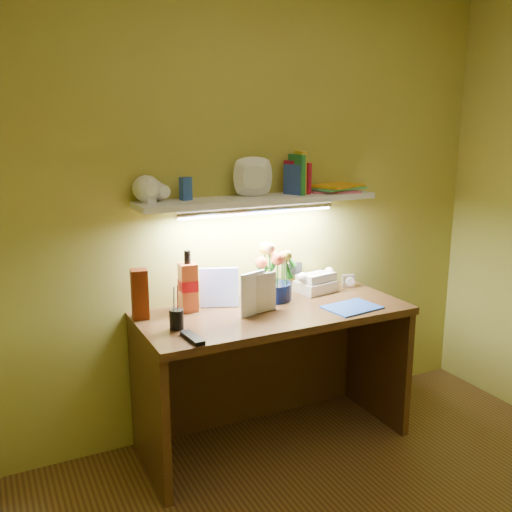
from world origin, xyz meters
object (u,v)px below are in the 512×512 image
Objects in this scene: flower_bouquet at (274,270)px; telephone at (316,281)px; desk_clock at (348,281)px; whisky_bottle at (188,281)px; desk at (274,377)px.

flower_bouquet is 1.55× the size of telephone.
desk_clock is at bearing -10.47° from telephone.
desk_clock is at bearing 3.17° from flower_bouquet.
whisky_bottle is at bearing 176.24° from flower_bouquet.
whisky_bottle reaches higher than desk_clock.
flower_bouquet is 1.05× the size of whisky_bottle.
desk is 19.09× the size of desk_clock.
desk is 6.56× the size of telephone.
flower_bouquet is at bearing 175.81° from telephone.
desk_clock is (0.51, 0.03, -0.13)m from flower_bouquet.
flower_bouquet reaches higher than whisky_bottle.
desk is 0.60m from telephone.
desk is at bearing -146.15° from desk_clock.
flower_bouquet reaches higher than telephone.
desk_clock is (0.22, -0.00, -0.03)m from telephone.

